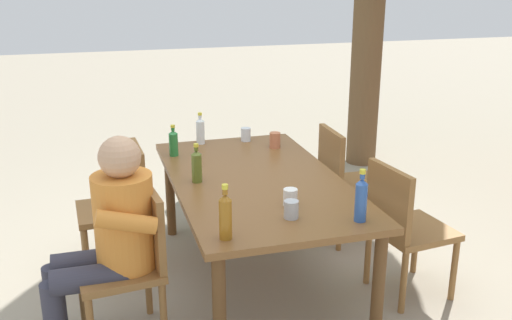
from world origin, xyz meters
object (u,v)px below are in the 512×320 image
Objects in this scene: bottle_olive at (197,166)px; cup_steel at (291,209)px; chair_near_left at (122,201)px; cup_glass at (246,134)px; person_in_white_shirt at (110,232)px; cup_white at (290,197)px; bottle_green at (173,143)px; bottle_blue at (361,199)px; chair_far_right at (403,224)px; backpack_by_near_side at (238,175)px; backpack_by_far_side at (200,179)px; chair_far_left at (345,178)px; chair_near_right at (133,257)px; cup_terracotta at (275,140)px; bottle_amber at (225,216)px; bottle_clear at (200,130)px; dining_table at (256,189)px.

cup_steel is (0.69, 0.38, -0.06)m from bottle_olive.
chair_near_left is 1.09m from cup_glass.
cup_white is (0.06, 0.99, 0.11)m from person_in_white_shirt.
bottle_olive is at bearing 5.85° from bottle_green.
bottle_olive is 1.09m from bottle_blue.
chair_far_right reaches higher than backpack_by_near_side.
backpack_by_far_side is (-1.94, -0.16, -0.56)m from cup_white.
bottle_olive is at bearing -151.18° from cup_steel.
chair_far_left is 0.74× the size of person_in_white_shirt.
chair_near_right reaches higher than backpack_by_near_side.
backpack_by_near_side is at bearing 134.55° from chair_near_left.
cup_glass is 0.90× the size of cup_terracotta.
bottle_amber is at bearing -44.68° from chair_far_left.
chair_far_left is at bearing 89.91° from chair_near_left.
person_in_white_shirt reaches higher than bottle_blue.
person_in_white_shirt is 12.13× the size of cup_steel.
chair_near_right reaches higher than cup_glass.
bottle_clear is 1.66m from bottle_amber.
chair_near_right is 0.90m from cup_steel.
bottle_clear is at bearing 149.90° from person_in_white_shirt.
backpack_by_far_side is at bearing -176.25° from dining_table.
dining_table is 0.66m from cup_steel.
chair_far_left is at bearing 70.83° from cup_terracotta.
chair_far_right reaches higher than cup_steel.
backpack_by_near_side is (-1.07, 1.08, -0.29)m from chair_near_left.
bottle_amber reaches higher than cup_steel.
bottle_olive is 2.59× the size of cup_white.
bottle_amber reaches higher than dining_table.
chair_far_left is at bearing 115.79° from person_in_white_shirt.
chair_near_left reaches higher than cup_glass.
dining_table reaches higher than backpack_by_far_side.
bottle_blue reaches higher than dining_table.
chair_far_right is 0.81m from cup_white.
chair_near_left is 1.34m from bottle_amber.
cup_white is at bearing -40.01° from chair_far_left.
dining_table is at bearing -62.68° from chair_far_left.
chair_near_right reaches higher than cup_steel.
chair_far_right is 2.12m from backpack_by_far_side.
chair_near_right is at bearing -21.13° from backpack_by_far_side.
chair_near_right is at bearing -106.06° from cup_steel.
chair_far_right is 1.76m from person_in_white_shirt.
bottle_green is (-0.19, -1.25, 0.33)m from chair_far_left.
cup_terracotta is at bearing 89.11° from bottle_green.
bottle_amber reaches higher than bottle_clear.
backpack_by_near_side is at bearing 173.10° from cup_steel.
chair_near_left is 3.04× the size of bottle_blue.
cup_white is (-0.31, 0.45, -0.07)m from bottle_amber.
backpack_by_far_side is (-0.61, 0.09, -0.61)m from bottle_clear.
cup_white is at bearing -13.55° from cup_terracotta.
bottle_amber reaches higher than chair_near_right.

